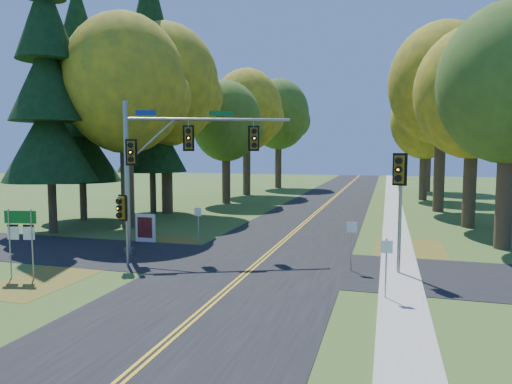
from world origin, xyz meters
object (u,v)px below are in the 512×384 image
(route_sign_cluster, at_px, (21,230))
(east_signal_pole, at_px, (400,183))
(info_kiosk, at_px, (145,228))
(traffic_mast, at_px, (169,157))

(route_sign_cluster, bearing_deg, east_signal_pole, 5.83)
(route_sign_cluster, distance_m, info_kiosk, 8.08)
(east_signal_pole, relative_size, route_sign_cluster, 1.79)
(route_sign_cluster, height_order, info_kiosk, route_sign_cluster)
(east_signal_pole, distance_m, route_sign_cluster, 15.44)
(east_signal_pole, xyz_separation_m, info_kiosk, (-13.53, 3.22, -3.03))
(east_signal_pole, xyz_separation_m, route_sign_cluster, (-14.59, -4.70, -1.84))
(route_sign_cluster, bearing_deg, traffic_mast, 44.52)
(traffic_mast, bearing_deg, info_kiosk, 117.30)
(traffic_mast, relative_size, route_sign_cluster, 2.74)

